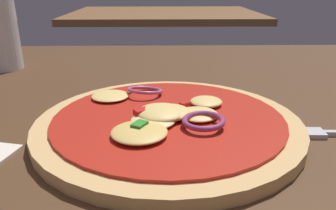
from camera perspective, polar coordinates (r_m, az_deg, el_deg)
The scene contains 3 objects.
dining_table at distance 0.38m, azimuth -4.15°, elevation -4.83°, with size 1.50×0.91×0.03m.
pizza at distance 0.35m, azimuth -0.05°, elevation -2.90°, with size 0.27×0.27×0.03m.
background_table at distance 1.71m, azimuth -0.60°, elevation 15.11°, with size 0.90×0.68×0.03m.
Camera 1 is at (0.02, -0.34, 0.18)m, focal length 35.81 mm.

